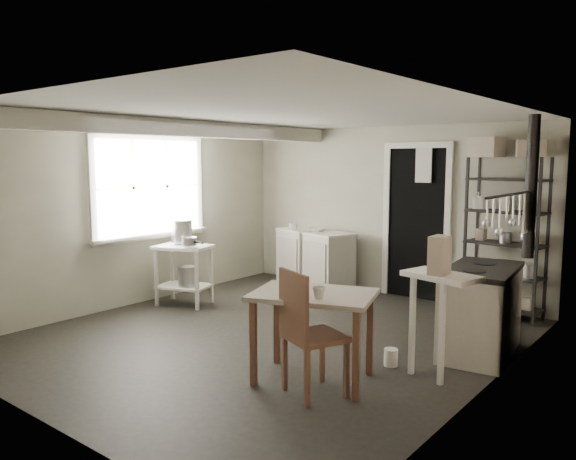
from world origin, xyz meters
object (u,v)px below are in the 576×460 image
Objects in this scene: chair at (315,335)px; base_cabinets at (315,256)px; stove at (481,309)px; prep_table at (184,274)px; work_table at (313,336)px; shelf_rack at (505,237)px; flour_sack at (467,296)px; stockpot at (182,231)px.

base_cabinets is at bearing 148.47° from chair.
stove is 1.87m from chair.
prep_table is at bearing -179.80° from chair.
stove reaches higher than work_table.
flour_sack is (-0.33, -0.25, -0.71)m from shelf_rack.
work_table is at bearing 151.71° from chair.
flour_sack is (3.04, 1.74, -0.16)m from prep_table.
prep_table is 3.51m from flour_sack.
shelf_rack is at bearing 105.05° from chair.
stove is at bearing -64.36° from flour_sack.
chair is (0.18, -0.23, 0.10)m from work_table.
stockpot is at bearing 147.85° from prep_table.
shelf_rack reaches higher than work_table.
shelf_rack reaches higher than flour_sack.
shelf_rack reaches higher than stove.
flour_sack is (2.32, -0.13, -0.22)m from base_cabinets.
shelf_rack is 3.28m from chair.
stove is at bearing -10.57° from base_cabinets.
work_table is 2.75m from flour_sack.
base_cabinets is 0.67× the size of shelf_rack.
stove is 1.06× the size of chair.
stove is (3.63, 0.52, 0.04)m from prep_table.
base_cabinets is 3.51m from work_table.
stockpot is 3.32m from chair.
chair is at bearing -22.58° from prep_table.
shelf_rack is (3.47, 1.93, 0.01)m from stockpot.
chair is 2.20× the size of flour_sack.
shelf_rack is at bearing 30.54° from prep_table.
prep_table is 2.00m from base_cabinets.
shelf_rack is 1.87× the size of chair.
chair is (2.22, -3.09, 0.02)m from base_cabinets.
base_cabinets is 1.27× the size of work_table.
chair reaches higher than prep_table.
work_table is at bearing -19.86° from prep_table.
stove is at bearing -73.81° from shelf_rack.
chair is at bearing -92.03° from flour_sack.
prep_table is 0.41× the size of shelf_rack.
stockpot reaches higher than prep_table.
chair reaches higher than work_table.
prep_table is at bearing -143.06° from shelf_rack.
prep_table is at bearing -96.84° from base_cabinets.
prep_table is at bearing -32.15° from stockpot.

